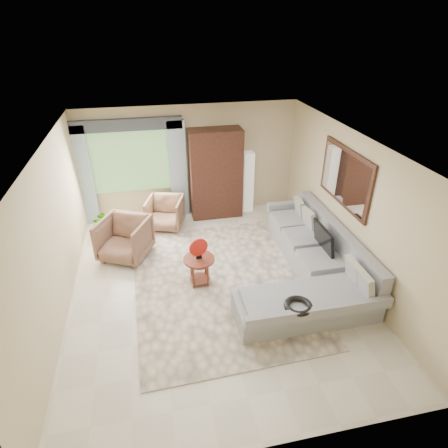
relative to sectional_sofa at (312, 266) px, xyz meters
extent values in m
plane|color=silver|center=(-1.78, 0.18, -0.28)|extent=(6.00, 6.00, 0.00)
cube|color=beige|center=(-1.70, 0.21, -0.27)|extent=(3.11, 4.08, 0.02)
cube|color=gray|center=(0.22, 0.68, -0.08)|extent=(0.90, 2.40, 0.40)
cube|color=gray|center=(-0.48, -0.92, -0.08)|extent=(2.30, 0.80, 0.40)
cube|color=gray|center=(0.57, 0.28, 0.37)|extent=(0.20, 3.20, 0.50)
cube|color=gray|center=(0.22, 1.96, 0.23)|extent=(0.90, 0.16, 0.22)
cube|color=gray|center=(-0.48, -1.37, 0.21)|extent=(2.30, 0.10, 0.18)
cube|color=black|center=(0.27, 0.21, 0.44)|extent=(0.14, 0.74, 0.48)
torus|color=black|center=(-0.78, -1.23, 0.26)|extent=(0.43, 0.43, 0.09)
cylinder|color=#531D16|center=(-2.04, 0.27, 0.25)|extent=(0.56, 0.56, 0.04)
cylinder|color=#531D16|center=(-2.04, 0.27, -0.03)|extent=(0.37, 0.37, 0.50)
cylinder|color=red|center=(-2.04, 0.27, 0.50)|extent=(0.33, 0.11, 0.34)
imported|color=#825D47|center=(-3.36, 1.45, 0.14)|extent=(1.21, 1.22, 0.84)
imported|color=#8B6B4C|center=(-2.48, 2.51, 0.08)|extent=(0.97, 0.98, 0.72)
imported|color=#999999|center=(-3.81, 2.47, 0.01)|extent=(0.59, 0.53, 0.58)
cube|color=black|center=(-1.23, 2.90, 0.77)|extent=(1.20, 0.55, 2.10)
cube|color=silver|center=(-0.43, 2.96, 0.47)|extent=(0.24, 0.24, 1.50)
cube|color=#669E59|center=(-3.13, 3.15, 1.12)|extent=(1.80, 0.04, 1.40)
cube|color=#9EB7CC|center=(-4.18, 3.06, 0.87)|extent=(0.40, 0.08, 2.30)
cube|color=#9EB7CC|center=(-2.08, 3.06, 0.87)|extent=(0.40, 0.08, 2.30)
cube|color=#1E232D|center=(-3.13, 3.08, 1.97)|extent=(2.40, 0.12, 0.26)
cube|color=black|center=(0.69, 0.53, 1.47)|extent=(0.04, 1.70, 1.05)
cube|color=white|center=(0.66, 0.53, 1.47)|extent=(0.02, 1.54, 0.90)
camera|label=1|loc=(-2.72, -5.13, 4.02)|focal=30.00mm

